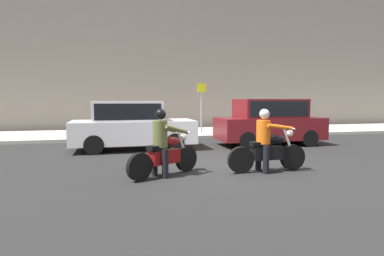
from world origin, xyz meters
TOP-DOWN VIEW (x-y plane):
  - ground_plane at (0.00, 0.00)m, footprint 80.00×80.00m
  - sidewalk_slab at (0.00, 8.00)m, footprint 40.00×4.40m
  - building_facade at (0.00, 11.40)m, footprint 40.00×1.40m
  - motorcycle_with_rider_olive at (-2.02, -0.87)m, footprint 1.81×1.14m
  - motorcycle_with_rider_orange_stripe at (0.52, -1.02)m, footprint 2.07×0.70m
  - parked_sedan_white at (-2.54, 3.36)m, footprint 4.29×1.82m
  - parked_hatchback_maroon at (2.77, 3.26)m, footprint 4.10×1.76m
  - street_sign_post at (1.13, 7.34)m, footprint 0.44×0.08m

SIDE VIEW (x-z plane):
  - ground_plane at x=0.00m, z-range 0.00..0.00m
  - sidewalk_slab at x=0.00m, z-range 0.00..0.14m
  - motorcycle_with_rider_orange_stripe at x=0.52m, z-range -0.14..1.42m
  - motorcycle_with_rider_olive at x=-2.02m, z-range -0.14..1.43m
  - parked_sedan_white at x=-2.54m, z-range 0.02..1.74m
  - parked_hatchback_maroon at x=2.77m, z-range 0.04..1.84m
  - street_sign_post at x=1.13m, z-range 0.41..2.88m
  - building_facade at x=0.00m, z-range 0.00..11.95m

